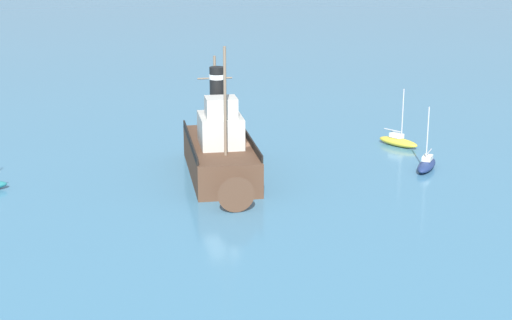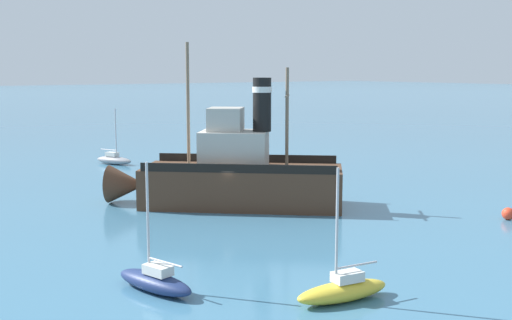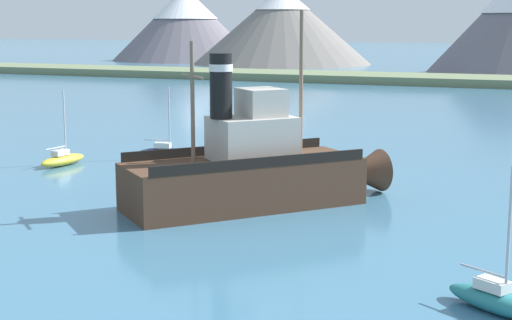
{
  "view_description": "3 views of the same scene",
  "coord_description": "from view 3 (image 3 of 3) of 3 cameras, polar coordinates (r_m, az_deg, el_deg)",
  "views": [
    {
      "loc": [
        41.91,
        35.45,
        16.89
      ],
      "look_at": [
        1.02,
        3.01,
        1.99
      ],
      "focal_mm": 55.0,
      "sensor_mm": 36.0,
      "label": 1
    },
    {
      "loc": [
        -31.36,
        20.9,
        8.31
      ],
      "look_at": [
        1.34,
        -2.71,
        2.57
      ],
      "focal_mm": 45.0,
      "sensor_mm": 36.0,
      "label": 2
    },
    {
      "loc": [
        15.37,
        -36.8,
        9.36
      ],
      "look_at": [
        0.47,
        0.37,
        2.22
      ],
      "focal_mm": 55.0,
      "sensor_mm": 36.0,
      "label": 3
    }
  ],
  "objects": [
    {
      "name": "old_tugboat",
      "position": [
        39.88,
        -0.13,
        -0.77
      ],
      "size": [
        12.16,
        12.95,
        9.9
      ],
      "color": "#4C3323",
      "rests_on": "ground"
    },
    {
      "name": "sailboat_yellow",
      "position": [
        52.81,
        -13.89,
        0.07
      ],
      "size": [
        1.63,
        3.92,
        4.9
      ],
      "color": "gold",
      "rests_on": "ground"
    },
    {
      "name": "shoreline_strip",
      "position": [
        121.14,
        14.57,
        5.64
      ],
      "size": [
        240.0,
        12.0,
        1.2
      ],
      "primitive_type": "cube",
      "color": "#6B7A56",
      "rests_on": "ground"
    },
    {
      "name": "ground_plane",
      "position": [
        40.96,
        -0.8,
        -3.1
      ],
      "size": [
        600.0,
        600.0,
        0.0
      ],
      "primitive_type": "plane",
      "color": "teal"
    },
    {
      "name": "sailboat_navy",
      "position": [
        54.46,
        -6.61,
        0.6
      ],
      "size": [
        3.95,
        2.01,
        4.9
      ],
      "color": "navy",
      "rests_on": "ground"
    },
    {
      "name": "sailboat_teal",
      "position": [
        26.99,
        17.1,
        -9.68
      ],
      "size": [
        3.82,
        2.91,
        4.9
      ],
      "color": "#23757A",
      "rests_on": "ground"
    }
  ]
}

